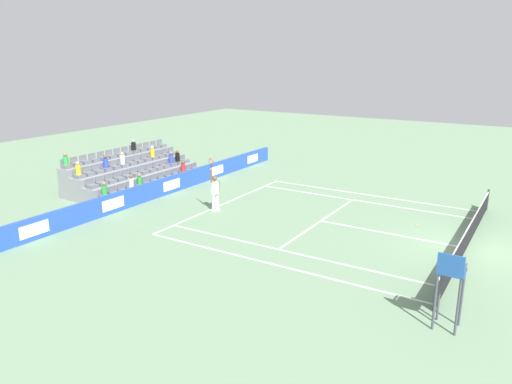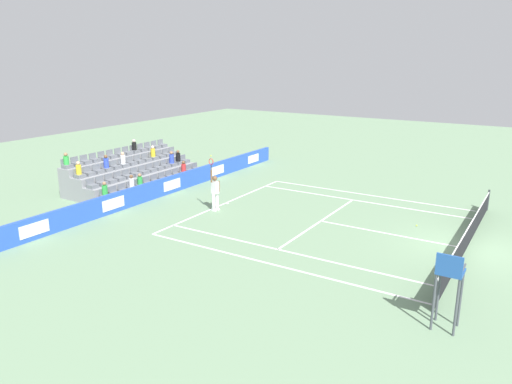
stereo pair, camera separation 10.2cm
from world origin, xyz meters
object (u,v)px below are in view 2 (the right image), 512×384
at_px(tennis_net, 468,237).
at_px(loose_tennis_ball, 417,226).
at_px(tennis_player, 215,191).
at_px(umpire_chair, 449,280).

distance_m(tennis_net, loose_tennis_ball, 2.93).
xyz_separation_m(tennis_player, umpire_chair, (5.46, 12.07, 0.53)).
distance_m(tennis_net, umpire_chair, 6.85).
height_order(umpire_chair, loose_tennis_ball, umpire_chair).
bearing_deg(tennis_net, tennis_player, -83.61).
xyz_separation_m(tennis_player, loose_tennis_ball, (-2.94, 9.21, -0.96)).
bearing_deg(tennis_player, loose_tennis_ball, 107.68).
bearing_deg(tennis_player, tennis_net, 96.39).
bearing_deg(loose_tennis_ball, tennis_net, 55.55).
bearing_deg(tennis_player, umpire_chair, 65.65).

